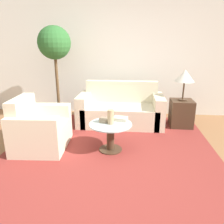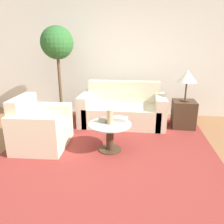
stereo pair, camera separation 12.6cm
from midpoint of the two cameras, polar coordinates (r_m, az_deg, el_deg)
ground_plane at (r=2.90m, az=-3.63°, el=-16.25°), size 14.00×14.00×0.00m
wall_back at (r=5.11m, az=2.05°, el=14.06°), size 10.00×0.06×2.60m
rug at (r=3.50m, az=0.51°, el=-9.81°), size 3.27×3.34×0.01m
sofa_main at (r=4.54m, az=3.57°, el=0.47°), size 1.71×0.83×0.85m
armchair at (r=3.71m, az=-17.62°, el=-4.31°), size 0.82×0.95×0.81m
coffee_table at (r=3.38m, az=0.52°, el=-5.57°), size 0.66×0.66×0.44m
side_table at (r=4.56m, az=18.91°, el=-0.52°), size 0.43×0.43×0.54m
table_lamp at (r=4.40m, az=19.85°, el=8.62°), size 0.37×0.37×0.59m
potted_plant at (r=4.67m, az=-13.17°, el=14.19°), size 0.65×0.65×1.95m
vase at (r=3.28m, az=0.57°, el=-1.30°), size 0.10×0.10×0.22m
bowl at (r=3.39m, az=-1.02°, el=-2.10°), size 0.17×0.17×0.06m
book_stack at (r=3.45m, az=3.17°, el=-1.80°), size 0.25×0.20×0.06m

